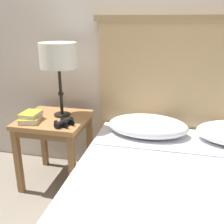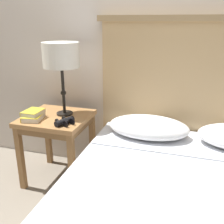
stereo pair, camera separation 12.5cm
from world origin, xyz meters
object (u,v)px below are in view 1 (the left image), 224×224
at_px(book_stacked_on_top, 30,114).
at_px(bed, 197,213).
at_px(book_on_nightstand, 31,119).
at_px(binoculars_pair, 64,123).
at_px(nightstand, 54,128).
at_px(table_lamp, 58,57).

bearing_deg(book_stacked_on_top, bed, -18.66).
xyz_separation_m(bed, book_on_nightstand, (-1.20, 0.40, 0.31)).
distance_m(book_stacked_on_top, binoculars_pair, 0.29).
xyz_separation_m(nightstand, book_on_nightstand, (-0.13, -0.12, 0.11)).
bearing_deg(book_on_nightstand, table_lamp, 44.60).
relative_size(bed, book_on_nightstand, 9.30).
height_order(nightstand, bed, bed).
bearing_deg(table_lamp, book_stacked_on_top, -136.97).
distance_m(book_on_nightstand, binoculars_pair, 0.28).
bearing_deg(bed, nightstand, 154.23).
xyz_separation_m(nightstand, bed, (1.07, -0.52, -0.20)).
relative_size(nightstand, table_lamp, 1.01).
bearing_deg(book_on_nightstand, book_stacked_on_top, 115.55).
bearing_deg(book_on_nightstand, binoculars_pair, -4.77).
bearing_deg(binoculars_pair, table_lamp, 116.72).
distance_m(nightstand, table_lamp, 0.55).
xyz_separation_m(bed, binoculars_pair, (-0.92, 0.38, 0.31)).
bearing_deg(nightstand, binoculars_pair, -43.45).
distance_m(table_lamp, book_stacked_on_top, 0.48).
bearing_deg(bed, book_stacked_on_top, 161.34).
height_order(table_lamp, binoculars_pair, table_lamp).
height_order(book_on_nightstand, book_stacked_on_top, book_stacked_on_top).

